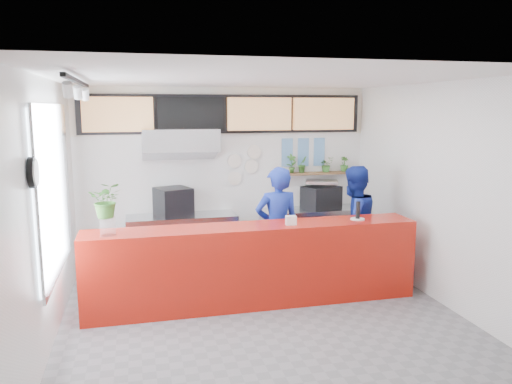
{
  "coord_description": "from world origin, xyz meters",
  "views": [
    {
      "loc": [
        -1.52,
        -5.92,
        2.65
      ],
      "look_at": [
        0.1,
        0.7,
        1.5
      ],
      "focal_mm": 35.0,
      "sensor_mm": 36.0,
      "label": 1
    }
  ],
  "objects_px": {
    "espresso_machine": "(321,197)",
    "staff_right": "(353,223)",
    "panini_oven": "(173,202)",
    "service_counter": "(254,265)",
    "staff_center": "(277,228)",
    "pepper_mill": "(358,210)"
  },
  "relations": [
    {
      "from": "staff_right",
      "to": "pepper_mill",
      "type": "bearing_deg",
      "value": 51.6
    },
    {
      "from": "staff_center",
      "to": "service_counter",
      "type": "bearing_deg",
      "value": 46.31
    },
    {
      "from": "panini_oven",
      "to": "staff_center",
      "type": "xyz_separation_m",
      "value": [
        1.4,
        -1.3,
        -0.22
      ]
    },
    {
      "from": "staff_right",
      "to": "espresso_machine",
      "type": "bearing_deg",
      "value": -105.55
    },
    {
      "from": "espresso_machine",
      "to": "staff_right",
      "type": "distance_m",
      "value": 1.2
    },
    {
      "from": "service_counter",
      "to": "espresso_machine",
      "type": "bearing_deg",
      "value": 47.54
    },
    {
      "from": "espresso_machine",
      "to": "pepper_mill",
      "type": "relative_size",
      "value": 2.51
    },
    {
      "from": "service_counter",
      "to": "staff_right",
      "type": "height_order",
      "value": "staff_right"
    },
    {
      "from": "service_counter",
      "to": "staff_center",
      "type": "height_order",
      "value": "staff_center"
    },
    {
      "from": "panini_oven",
      "to": "espresso_machine",
      "type": "bearing_deg",
      "value": -19.94
    },
    {
      "from": "panini_oven",
      "to": "espresso_machine",
      "type": "distance_m",
      "value": 2.58
    },
    {
      "from": "service_counter",
      "to": "espresso_machine",
      "type": "height_order",
      "value": "espresso_machine"
    },
    {
      "from": "staff_center",
      "to": "pepper_mill",
      "type": "xyz_separation_m",
      "value": [
        1.03,
        -0.51,
        0.33
      ]
    },
    {
      "from": "staff_right",
      "to": "pepper_mill",
      "type": "relative_size",
      "value": 7.32
    },
    {
      "from": "panini_oven",
      "to": "pepper_mill",
      "type": "bearing_deg",
      "value": -56.52
    },
    {
      "from": "panini_oven",
      "to": "espresso_machine",
      "type": "relative_size",
      "value": 0.84
    },
    {
      "from": "pepper_mill",
      "to": "service_counter",
      "type": "bearing_deg",
      "value": 179.84
    },
    {
      "from": "panini_oven",
      "to": "staff_center",
      "type": "relative_size",
      "value": 0.28
    },
    {
      "from": "service_counter",
      "to": "espresso_machine",
      "type": "distance_m",
      "value": 2.5
    },
    {
      "from": "service_counter",
      "to": "panini_oven",
      "type": "xyz_separation_m",
      "value": [
        -0.93,
        1.8,
        0.58
      ]
    },
    {
      "from": "service_counter",
      "to": "espresso_machine",
      "type": "relative_size",
      "value": 7.35
    },
    {
      "from": "espresso_machine",
      "to": "pepper_mill",
      "type": "height_order",
      "value": "pepper_mill"
    }
  ]
}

